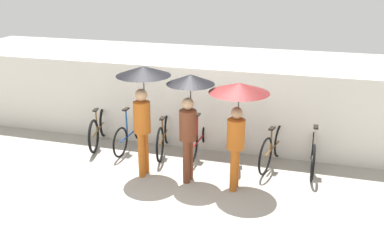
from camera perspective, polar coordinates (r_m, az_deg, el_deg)
name	(u,v)px	position (r m, az deg, el deg)	size (l,w,h in m)	color
ground_plane	(172,196)	(7.77, -2.68, -10.10)	(30.00, 30.00, 0.00)	#9E998E
back_wall	(204,110)	(9.35, 1.59, 1.39)	(12.74, 0.12, 1.83)	silver
parked_bicycle_0	(99,128)	(10.01, -12.28, -1.02)	(0.56, 1.68, 0.97)	black
parked_bicycle_1	(131,132)	(9.68, -8.12, -1.64)	(0.44, 1.71, 1.08)	black
parked_bicycle_2	(164,135)	(9.38, -3.74, -2.00)	(0.48, 1.73, 0.97)	black
parked_bicycle_3	(200,138)	(9.26, 1.09, -2.40)	(0.44, 1.77, 1.09)	black
parked_bicycle_4	(236,142)	(9.09, 5.87, -2.88)	(0.52, 1.68, 1.00)	black
parked_bicycle_5	(273,147)	(8.91, 10.78, -3.51)	(0.52, 1.70, 0.98)	black
parked_bicycle_6	(313,151)	(8.92, 15.84, -4.05)	(0.44, 1.72, 1.00)	black
pedestrian_leading	(143,91)	(8.02, -6.56, 3.92)	(1.03, 1.03, 2.15)	#B25619
pedestrian_center	(189,102)	(7.76, -0.34, 2.44)	(0.88, 0.88, 2.05)	brown
pedestrian_trailing	(238,105)	(7.51, 6.16, 2.01)	(1.07, 1.07, 1.98)	#B25619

